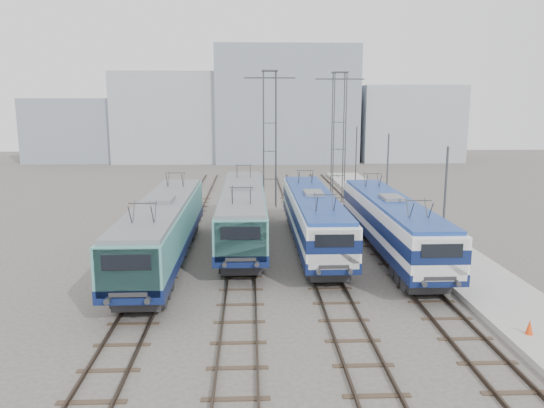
{
  "coord_description": "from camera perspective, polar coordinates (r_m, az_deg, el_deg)",
  "views": [
    {
      "loc": [
        -1.73,
        -25.32,
        9.2
      ],
      "look_at": [
        -0.41,
        7.0,
        3.06
      ],
      "focal_mm": 35.0,
      "sensor_mm": 36.0,
      "label": 1
    }
  ],
  "objects": [
    {
      "name": "building_east",
      "position": [
        91.09,
        14.22,
        8.42
      ],
      "size": [
        16.0,
        12.0,
        12.0
      ],
      "primitive_type": "cube",
      "color": "#99A2AA",
      "rests_on": "ground"
    },
    {
      "name": "ground",
      "position": [
        27.0,
        1.49,
        -9.18
      ],
      "size": [
        160.0,
        160.0,
        0.0
      ],
      "primitive_type": "plane",
      "color": "#514C47"
    },
    {
      "name": "platform",
      "position": [
        36.53,
        16.84,
        -4.06
      ],
      "size": [
        4.0,
        70.0,
        0.3
      ],
      "primitive_type": "cube",
      "color": "#9E9E99",
      "rests_on": "ground"
    },
    {
      "name": "catenary_tower_west",
      "position": [
        47.42,
        -0.25,
        7.66
      ],
      "size": [
        4.5,
        1.2,
        12.0
      ],
      "color": "#3F4247",
      "rests_on": "ground"
    },
    {
      "name": "mast_front",
      "position": [
        29.76,
        18.02,
        -0.82
      ],
      "size": [
        0.12,
        0.12,
        7.0
      ],
      "primitive_type": "cylinder",
      "color": "#3F4247",
      "rests_on": "ground"
    },
    {
      "name": "building_center",
      "position": [
        87.51,
        1.44,
        10.62
      ],
      "size": [
        22.0,
        14.0,
        18.0
      ],
      "primitive_type": "cube",
      "color": "gray",
      "rests_on": "ground"
    },
    {
      "name": "catenary_tower_east",
      "position": [
        50.07,
        7.19,
        7.74
      ],
      "size": [
        4.5,
        1.2,
        12.0
      ],
      "color": "#3F4247",
      "rests_on": "ground"
    },
    {
      "name": "mast_rear",
      "position": [
        52.66,
        9.01,
        4.41
      ],
      "size": [
        0.12,
        0.12,
        7.0
      ],
      "primitive_type": "cylinder",
      "color": "#3F4247",
      "rests_on": "ground"
    },
    {
      "name": "building_far_west",
      "position": [
        91.88,
        -20.44,
        7.47
      ],
      "size": [
        14.0,
        10.0,
        10.0
      ],
      "primitive_type": "cube",
      "color": "gray",
      "rests_on": "ground"
    },
    {
      "name": "building_west",
      "position": [
        88.21,
        -10.47,
        9.15
      ],
      "size": [
        18.0,
        12.0,
        14.0
      ],
      "primitive_type": "cube",
      "color": "#99A2AA",
      "rests_on": "ground"
    },
    {
      "name": "locomotive_center_left",
      "position": [
        35.05,
        -3.15,
        -0.69
      ],
      "size": [
        2.87,
        18.12,
        3.41
      ],
      "color": "#0D1946",
      "rests_on": "ground"
    },
    {
      "name": "locomotive_center_right",
      "position": [
        33.76,
        4.48,
        -1.22
      ],
      "size": [
        2.74,
        17.3,
        3.25
      ],
      "color": "#0D1946",
      "rests_on": "ground"
    },
    {
      "name": "safety_cone",
      "position": [
        23.55,
        25.96,
        -11.8
      ],
      "size": [
        0.3,
        0.3,
        0.6
      ],
      "primitive_type": "cone",
      "color": "red",
      "rests_on": "platform"
    },
    {
      "name": "mast_mid",
      "position": [
        41.05,
        12.27,
        2.53
      ],
      "size": [
        0.12,
        0.12,
        7.0
      ],
      "primitive_type": "cylinder",
      "color": "#3F4247",
      "rests_on": "ground"
    },
    {
      "name": "locomotive_far_left",
      "position": [
        30.82,
        -11.67,
        -2.46
      ],
      "size": [
        2.89,
        18.28,
        3.44
      ],
      "color": "#0D1946",
      "rests_on": "ground"
    },
    {
      "name": "locomotive_far_right",
      "position": [
        32.77,
        12.72,
        -1.82
      ],
      "size": [
        2.74,
        17.3,
        3.25
      ],
      "color": "#0D1946",
      "rests_on": "ground"
    }
  ]
}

